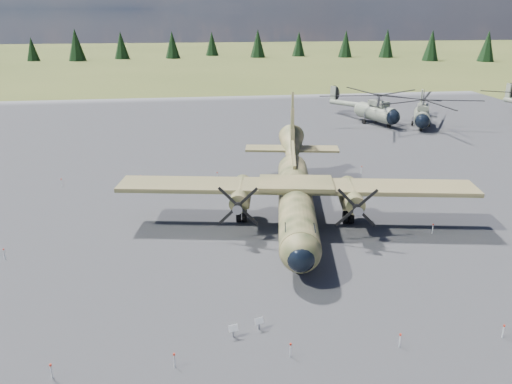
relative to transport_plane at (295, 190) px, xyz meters
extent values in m
plane|color=brown|center=(-5.95, -4.27, -2.78)|extent=(500.00, 500.00, 0.00)
cube|color=slate|center=(-5.95, 5.73, -2.78)|extent=(120.00, 120.00, 0.04)
cylinder|color=#353D21|center=(-0.27, -1.54, -0.46)|extent=(5.95, 18.38, 2.83)
sphere|color=#353D21|center=(-1.86, -10.48, -0.46)|extent=(3.21, 3.21, 2.77)
sphere|color=black|center=(-1.95, -11.03, -0.51)|extent=(2.36, 2.36, 2.03)
cube|color=black|center=(-1.58, -8.89, 0.29)|extent=(2.27, 1.94, 0.56)
cone|color=#353D21|center=(1.80, 10.19, 0.60)|extent=(3.94, 7.31, 4.25)
cube|color=#A9ADAF|center=(-0.10, -0.54, -1.62)|extent=(2.94, 6.30, 0.50)
cube|color=#333D20|center=(-0.18, -1.04, 0.70)|extent=(29.41, 8.48, 0.35)
cube|color=#353D21|center=(-0.18, -1.04, 0.92)|extent=(6.60, 4.63, 0.35)
cylinder|color=#353D21|center=(-4.71, -0.55, 0.14)|extent=(2.41, 5.43, 1.51)
cube|color=#353D21|center=(-4.57, 0.25, -0.52)|extent=(2.09, 3.64, 0.81)
cone|color=gray|center=(-5.28, -3.78, 0.14)|extent=(0.91, 1.03, 0.77)
cylinder|color=black|center=(-4.57, 0.25, -2.23)|extent=(1.07, 1.25, 1.11)
cylinder|color=#353D21|center=(4.23, -2.13, 0.14)|extent=(2.41, 5.43, 1.51)
cube|color=#353D21|center=(4.38, -1.34, -0.52)|extent=(2.09, 3.64, 0.81)
cone|color=gray|center=(3.66, -5.36, 0.14)|extent=(0.91, 1.03, 0.77)
cylinder|color=black|center=(4.38, -1.34, -2.23)|extent=(1.07, 1.25, 1.11)
cube|color=#353D21|center=(1.14, 6.41, 1.20)|extent=(1.61, 7.55, 1.69)
cube|color=#333D20|center=(1.89, 10.68, 0.65)|extent=(9.93, 3.88, 0.22)
cylinder|color=gray|center=(-1.65, -9.29, -1.50)|extent=(0.16, 0.16, 0.91)
cylinder|color=black|center=(-1.65, -9.29, -2.23)|extent=(0.51, 0.99, 0.94)
cylinder|color=gray|center=(20.56, 35.63, -0.95)|extent=(4.97, 7.56, 2.48)
sphere|color=black|center=(21.90, 32.32, -1.00)|extent=(2.97, 2.97, 2.28)
sphere|color=gray|center=(19.23, 38.95, -0.95)|extent=(2.97, 2.97, 2.28)
cube|color=gray|center=(20.71, 35.26, 0.64)|extent=(2.75, 3.58, 0.74)
cylinder|color=gray|center=(20.71, 35.26, 1.39)|extent=(0.47, 0.47, 0.99)
cylinder|color=gray|center=(17.84, 42.41, -0.60)|extent=(3.94, 8.18, 1.42)
cube|color=gray|center=(16.45, 45.86, 0.64)|extent=(0.72, 1.37, 2.38)
cylinder|color=black|center=(16.78, 45.99, 0.64)|extent=(1.02, 2.42, 2.58)
cylinder|color=black|center=(21.67, 32.87, -2.39)|extent=(0.51, 0.73, 0.68)
cylinder|color=black|center=(18.88, 36.24, -2.39)|extent=(0.57, 0.85, 0.79)
cylinder|color=gray|center=(18.88, 36.24, -1.87)|extent=(0.18, 0.18, 1.44)
cylinder|color=black|center=(21.36, 37.24, -2.39)|extent=(0.57, 0.85, 0.79)
cylinder|color=gray|center=(21.36, 37.24, -1.87)|extent=(0.18, 0.18, 1.44)
cylinder|color=gray|center=(26.72, 32.57, -1.06)|extent=(4.87, 7.08, 2.33)
sphere|color=black|center=(25.34, 29.51, -1.11)|extent=(2.83, 2.83, 2.15)
sphere|color=gray|center=(28.09, 35.64, -1.06)|extent=(2.83, 2.83, 2.15)
cube|color=gray|center=(26.56, 32.23, 0.43)|extent=(2.67, 3.37, 0.70)
cylinder|color=gray|center=(26.56, 32.23, 1.13)|extent=(0.44, 0.44, 0.93)
cylinder|color=gray|center=(29.51, 38.83, -0.73)|extent=(3.97, 7.59, 1.33)
cube|color=gray|center=(30.94, 42.02, 0.43)|extent=(0.72, 1.28, 2.24)
cylinder|color=black|center=(31.24, 41.89, 0.43)|extent=(1.04, 2.24, 2.42)
cylinder|color=black|center=(25.57, 30.02, -2.41)|extent=(0.50, 0.69, 0.63)
cylinder|color=black|center=(26.02, 34.11, -2.41)|extent=(0.56, 0.80, 0.75)
cylinder|color=gray|center=(26.02, 34.11, -1.92)|extent=(0.17, 0.17, 1.35)
cylinder|color=black|center=(28.32, 33.08, -2.41)|extent=(0.56, 0.80, 0.75)
cylinder|color=gray|center=(28.32, 33.08, -1.92)|extent=(0.17, 0.17, 1.35)
cube|color=gray|center=(47.59, 43.15, 0.82)|extent=(0.37, 1.48, 2.51)
cylinder|color=black|center=(47.95, 43.11, 0.82)|extent=(0.33, 2.71, 2.72)
cube|color=gray|center=(-6.76, -15.69, -2.46)|extent=(0.11, 0.11, 0.64)
cube|color=silver|center=(-6.76, -15.75, -2.15)|extent=(0.55, 0.32, 0.36)
cube|color=gray|center=(-5.25, -15.17, -2.48)|extent=(0.11, 0.11, 0.61)
cube|color=silver|center=(-5.25, -15.23, -2.18)|extent=(0.53, 0.34, 0.35)
cylinder|color=silver|center=(-15.95, -17.77, -2.38)|extent=(0.07, 0.07, 0.80)
cylinder|color=#AF2212|center=(-15.95, -17.77, -1.98)|extent=(0.12, 0.12, 0.10)
cylinder|color=silver|center=(-9.95, -17.77, -2.38)|extent=(0.07, 0.07, 0.80)
cylinder|color=#AF2212|center=(-9.95, -17.77, -1.98)|extent=(0.12, 0.12, 0.10)
cylinder|color=silver|center=(-3.95, -17.77, -2.38)|extent=(0.07, 0.07, 0.80)
cylinder|color=#AF2212|center=(-3.95, -17.77, -1.98)|extent=(0.12, 0.12, 0.10)
cylinder|color=silver|center=(2.05, -17.77, -2.38)|extent=(0.07, 0.07, 0.80)
cylinder|color=#AF2212|center=(2.05, -17.77, -1.98)|extent=(0.12, 0.12, 0.10)
cylinder|color=silver|center=(8.05, -17.77, -2.38)|extent=(0.07, 0.07, 0.80)
cylinder|color=#AF2212|center=(8.05, -17.77, -1.98)|extent=(0.12, 0.12, 0.10)
cylinder|color=silver|center=(-21.95, 11.73, -2.38)|extent=(0.07, 0.07, 0.80)
cylinder|color=#AF2212|center=(-21.95, 11.73, -1.98)|extent=(0.12, 0.12, 0.10)
cylinder|color=silver|center=(-13.95, 11.73, -2.38)|extent=(0.07, 0.07, 0.80)
cylinder|color=#AF2212|center=(-13.95, 11.73, -1.98)|extent=(0.12, 0.12, 0.10)
cylinder|color=silver|center=(-5.95, 11.73, -2.38)|extent=(0.07, 0.07, 0.80)
cylinder|color=#AF2212|center=(-5.95, 11.73, -1.98)|extent=(0.12, 0.12, 0.10)
cylinder|color=silver|center=(2.05, 11.73, -2.38)|extent=(0.07, 0.07, 0.80)
cylinder|color=#AF2212|center=(2.05, 11.73, -1.98)|extent=(0.12, 0.12, 0.10)
cylinder|color=silver|center=(10.05, 11.73, -2.38)|extent=(0.07, 0.07, 0.80)
cylinder|color=#AF2212|center=(10.05, 11.73, -1.98)|extent=(0.12, 0.12, 0.10)
cylinder|color=silver|center=(-22.45, -4.27, -2.38)|extent=(0.07, 0.07, 0.80)
cylinder|color=#AF2212|center=(-22.45, -4.27, -1.98)|extent=(0.12, 0.12, 0.10)
cylinder|color=silver|center=(10.55, -4.27, -2.38)|extent=(0.07, 0.07, 0.80)
cylinder|color=#AF2212|center=(10.55, -4.27, -1.98)|extent=(0.12, 0.12, 0.10)
cone|color=black|center=(94.75, 127.77, 2.39)|extent=(5.80, 5.80, 10.35)
cone|color=black|center=(76.90, 133.06, 2.48)|extent=(5.90, 5.90, 10.53)
cone|color=black|center=(66.29, 147.59, 2.38)|extent=(5.79, 5.79, 10.34)
cone|color=black|center=(51.14, 150.28, 2.12)|extent=(5.49, 5.49, 9.81)
cone|color=black|center=(34.60, 157.06, 1.80)|extent=(5.14, 5.14, 9.18)
cone|color=black|center=(18.25, 154.29, 2.29)|extent=(5.69, 5.69, 10.15)
cone|color=black|center=(1.52, 164.15, 1.67)|extent=(4.99, 4.99, 8.92)
cone|color=black|center=(-13.56, 154.65, 2.02)|extent=(5.38, 5.38, 9.62)
cone|color=black|center=(-32.01, 155.09, 2.05)|extent=(5.41, 5.41, 9.66)
cone|color=black|center=(-46.77, 149.48, 2.69)|extent=(6.13, 6.13, 10.95)
cone|color=black|center=(-62.08, 151.05, 1.25)|extent=(4.51, 4.51, 8.06)
camera|label=1|loc=(-8.65, -38.94, 14.41)|focal=35.00mm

